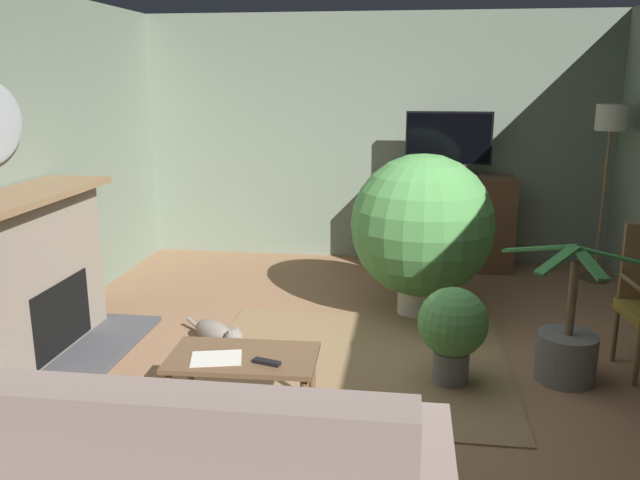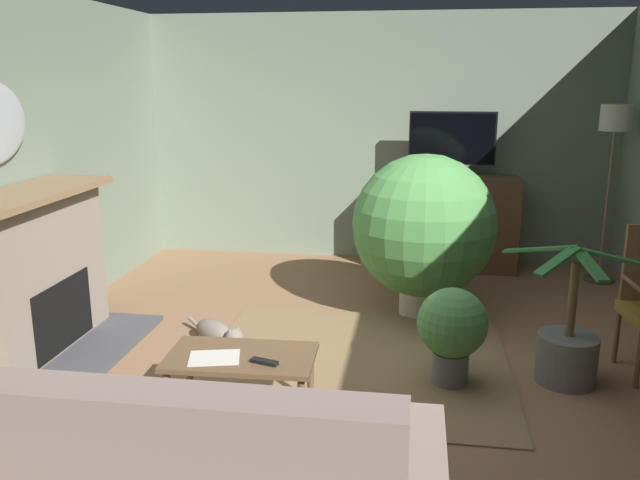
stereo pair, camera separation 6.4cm
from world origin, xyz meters
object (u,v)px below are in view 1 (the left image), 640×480
at_px(potted_plant_leafy_by_curtain, 567,350).
at_px(potted_plant_small_fern_corner, 422,227).
at_px(fireplace, 35,279).
at_px(tv_remote, 267,362).
at_px(coffee_table, 243,363).
at_px(potted_plant_tall_palm_by_window, 453,327).
at_px(tv_cabinet, 444,224).
at_px(floor_lamp, 609,143).
at_px(television, 449,143).
at_px(cat, 217,333).
at_px(folded_newspaper, 216,358).

bearing_deg(potted_plant_leafy_by_curtain, potted_plant_small_fern_corner, 129.43).
height_order(fireplace, tv_remote, fireplace).
bearing_deg(coffee_table, potted_plant_small_fern_corner, 61.29).
xyz_separation_m(tv_remote, potted_plant_small_fern_corner, (0.93, 2.10, 0.37)).
height_order(potted_plant_small_fern_corner, potted_plant_tall_palm_by_window, potted_plant_small_fern_corner).
xyz_separation_m(potted_plant_small_fern_corner, potted_plant_tall_palm_by_window, (0.20, -1.36, -0.38)).
distance_m(tv_cabinet, potted_plant_tall_palm_by_window, 2.88).
distance_m(coffee_table, floor_lamp, 4.49).
bearing_deg(tv_cabinet, television, -90.00).
relative_size(potted_plant_leafy_by_curtain, cat, 1.63).
bearing_deg(potted_plant_leafy_by_curtain, folded_newspaper, -158.81).
relative_size(potted_plant_leafy_by_curtain, floor_lamp, 0.54).
distance_m(tv_cabinet, potted_plant_small_fern_corner, 1.57).
distance_m(potted_plant_leafy_by_curtain, potted_plant_small_fern_corner, 1.66).
height_order(television, potted_plant_tall_palm_by_window, television).
distance_m(fireplace, tv_cabinet, 4.22).
height_order(television, tv_remote, television).
bearing_deg(coffee_table, tv_remote, -30.40).
bearing_deg(fireplace, television, 41.44).
distance_m(coffee_table, potted_plant_leafy_by_curtain, 2.24).
relative_size(fireplace, potted_plant_leafy_by_curtain, 1.64).
distance_m(cat, floor_lamp, 4.26).
distance_m(potted_plant_leafy_by_curtain, cat, 2.59).
bearing_deg(fireplace, cat, 15.56).
xyz_separation_m(tv_remote, folded_newspaper, (-0.32, 0.03, -0.01)).
xyz_separation_m(potted_plant_tall_palm_by_window, floor_lamp, (1.63, 2.60, 1.01)).
relative_size(folded_newspaper, potted_plant_tall_palm_by_window, 0.44).
height_order(coffee_table, tv_remote, tv_remote).
bearing_deg(potted_plant_small_fern_corner, folded_newspaper, -120.92).
height_order(coffee_table, floor_lamp, floor_lamp).
bearing_deg(potted_plant_small_fern_corner, potted_plant_tall_palm_by_window, -81.71).
relative_size(coffee_table, potted_plant_leafy_by_curtain, 0.94).
bearing_deg(cat, television, 52.30).
bearing_deg(coffee_table, fireplace, 158.28).
distance_m(tv_cabinet, coffee_table, 3.78).
distance_m(potted_plant_small_fern_corner, potted_plant_tall_palm_by_window, 1.43).
bearing_deg(tv_cabinet, folded_newspaper, -112.95).
bearing_deg(tv_remote, potted_plant_small_fern_corner, 82.59).
relative_size(potted_plant_tall_palm_by_window, cat, 1.14).
height_order(folded_newspaper, cat, folded_newspaper).
height_order(television, cat, television).
bearing_deg(folded_newspaper, tv_remote, -18.84).
xyz_separation_m(tv_cabinet, potted_plant_tall_palm_by_window, (-0.08, -2.88, -0.08)).
relative_size(fireplace, potted_plant_tall_palm_by_window, 2.33).
bearing_deg(potted_plant_small_fern_corner, floor_lamp, 34.03).
distance_m(potted_plant_leafy_by_curtain, floor_lamp, 2.85).
bearing_deg(television, folded_newspaper, -113.26).
xyz_separation_m(fireplace, potted_plant_small_fern_corner, (2.85, 1.30, 0.19)).
height_order(potted_plant_leafy_by_curtain, cat, potted_plant_leafy_by_curtain).
relative_size(tv_cabinet, potted_plant_small_fern_corner, 1.02).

